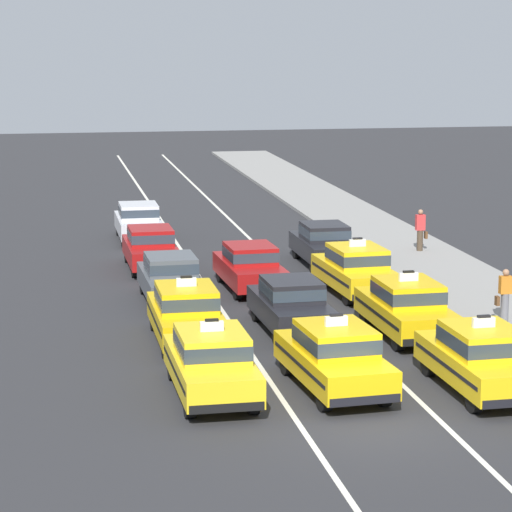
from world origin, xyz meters
TOP-DOWN VIEW (x-y plane):
  - ground_plane at (0.00, 0.00)m, footprint 160.00×160.00m
  - lane_stripe_left_center at (-1.60, 20.00)m, footprint 0.14×80.00m
  - lane_stripe_center_right at (1.60, 20.00)m, footprint 0.14×80.00m
  - sidewalk_curb at (7.20, 15.00)m, footprint 4.00×90.00m
  - taxi_left_nearest at (-3.23, 2.79)m, footprint 1.86×4.58m
  - taxi_left_second at (-3.20, 7.89)m, footprint 1.84×4.57m
  - sedan_left_third at (-3.07, 12.99)m, footprint 1.84×4.33m
  - sedan_left_fourth at (-3.19, 18.59)m, footprint 1.81×4.32m
  - sedan_left_fifth at (-3.10, 24.81)m, footprint 1.78×4.31m
  - taxi_center_nearest at (-0.19, 2.74)m, footprint 2.14×4.68m
  - sedan_center_second at (-0.01, 8.60)m, footprint 1.89×4.35m
  - sedan_center_third at (-0.19, 14.42)m, footprint 1.94×4.37m
  - taxi_right_nearest at (3.29, 1.96)m, footprint 1.92×4.60m
  - taxi_right_second at (3.15, 7.45)m, footprint 1.91×4.60m
  - taxi_right_third at (3.18, 13.06)m, footprint 2.04×4.65m
  - sedan_right_fourth at (3.34, 18.25)m, footprint 1.80×4.31m
  - pedestrian_mid_block at (7.60, 19.62)m, footprint 0.47×0.24m
  - pedestrian_by_storefront at (6.39, 8.04)m, footprint 0.47×0.24m

SIDE VIEW (x-z plane):
  - ground_plane at x=0.00m, z-range 0.00..0.00m
  - lane_stripe_left_center at x=-1.60m, z-range 0.00..0.01m
  - lane_stripe_center_right at x=1.60m, z-range 0.00..0.01m
  - sidewalk_curb at x=7.20m, z-range 0.00..0.15m
  - sedan_left_third at x=-3.07m, z-range 0.06..1.64m
  - sedan_left_fourth at x=-3.19m, z-range 0.06..1.64m
  - sedan_left_fifth at x=-3.10m, z-range 0.06..1.64m
  - sedan_center_second at x=-0.01m, z-range 0.06..1.64m
  - sedan_center_third at x=-0.19m, z-range 0.06..1.64m
  - sedan_right_fourth at x=3.34m, z-range 0.06..1.64m
  - taxi_left_nearest at x=-3.23m, z-range -0.10..1.86m
  - taxi_left_second at x=-3.20m, z-range -0.10..1.86m
  - taxi_center_nearest at x=-0.19m, z-range -0.10..1.86m
  - taxi_right_nearest at x=3.29m, z-range -0.10..1.86m
  - taxi_right_second at x=3.15m, z-range -0.10..1.86m
  - taxi_right_third at x=3.18m, z-range -0.10..1.86m
  - pedestrian_by_storefront at x=6.39m, z-range 0.15..1.75m
  - pedestrian_mid_block at x=7.60m, z-range 0.15..1.80m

